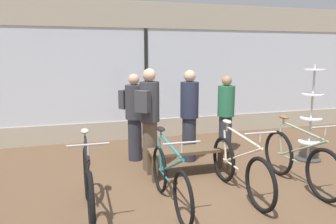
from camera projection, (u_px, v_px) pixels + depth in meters
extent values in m
plane|color=brown|center=(201.00, 197.00, 4.71)|extent=(24.00, 24.00, 0.00)
cube|color=#B2A893|center=(147.00, 129.00, 7.97)|extent=(12.00, 0.08, 0.45)
cube|color=silver|center=(146.00, 75.00, 7.73)|extent=(12.00, 0.04, 2.15)
cube|color=#B2A893|center=(145.00, 15.00, 7.49)|extent=(12.00, 0.08, 0.60)
cube|color=black|center=(146.00, 75.00, 7.71)|extent=(0.08, 0.02, 2.15)
torus|color=black|center=(86.00, 173.00, 4.60)|extent=(0.06, 0.74, 0.74)
torus|color=black|center=(91.00, 204.00, 3.67)|extent=(0.06, 0.74, 0.74)
cylinder|color=black|center=(88.00, 170.00, 4.06)|extent=(0.03, 0.92, 0.51)
cylinder|color=black|center=(86.00, 158.00, 4.52)|extent=(0.03, 0.11, 0.49)
cylinder|color=black|center=(87.00, 148.00, 4.04)|extent=(0.03, 0.85, 0.10)
cylinder|color=black|center=(87.00, 179.00, 4.39)|extent=(0.03, 0.44, 0.03)
cylinder|color=#B2B2B7|center=(85.00, 137.00, 4.43)|extent=(0.02, 0.02, 0.14)
ellipsoid|color=#B2A893|center=(85.00, 131.00, 4.42)|extent=(0.11, 0.22, 0.06)
cylinder|color=#B2B2B7|center=(88.00, 150.00, 3.62)|extent=(0.02, 0.02, 0.12)
cylinder|color=#ADADB2|center=(88.00, 145.00, 3.61)|extent=(0.46, 0.02, 0.02)
torus|color=black|center=(160.00, 169.00, 4.85)|extent=(0.05, 0.69, 0.69)
torus|color=black|center=(183.00, 199.00, 3.85)|extent=(0.05, 0.69, 0.69)
cylinder|color=#1E7A7F|center=(171.00, 166.00, 4.27)|extent=(0.03, 0.99, 0.51)
cylinder|color=#1E7A7F|center=(160.00, 154.00, 4.77)|extent=(0.03, 0.11, 0.49)
cylinder|color=#1E7A7F|center=(170.00, 145.00, 4.25)|extent=(0.03, 0.92, 0.10)
cylinder|color=#1E7A7F|center=(164.00, 175.00, 4.62)|extent=(0.03, 0.48, 0.03)
cylinder|color=#B2B2B7|center=(161.00, 134.00, 4.67)|extent=(0.02, 0.02, 0.14)
ellipsoid|color=black|center=(161.00, 129.00, 4.66)|extent=(0.11, 0.22, 0.06)
cylinder|color=#B2B2B7|center=(182.00, 148.00, 3.80)|extent=(0.02, 0.02, 0.12)
cylinder|color=#ADADB2|center=(182.00, 143.00, 3.79)|extent=(0.46, 0.02, 0.02)
torus|color=black|center=(224.00, 159.00, 5.25)|extent=(0.06, 0.72, 0.72)
torus|color=black|center=(260.00, 184.00, 4.24)|extent=(0.06, 0.72, 0.72)
cylinder|color=beige|center=(242.00, 155.00, 4.66)|extent=(0.03, 1.00, 0.51)
cylinder|color=beige|center=(225.00, 145.00, 5.17)|extent=(0.03, 0.11, 0.49)
cylinder|color=beige|center=(242.00, 136.00, 4.64)|extent=(0.03, 0.93, 0.10)
cylinder|color=beige|center=(231.00, 164.00, 5.02)|extent=(0.03, 0.48, 0.03)
cylinder|color=#B2B2B7|center=(227.00, 127.00, 5.07)|extent=(0.02, 0.02, 0.14)
ellipsoid|color=#B2A893|center=(227.00, 122.00, 5.06)|extent=(0.11, 0.22, 0.06)
cylinder|color=#B2B2B7|center=(260.00, 138.00, 4.19)|extent=(0.02, 0.02, 0.12)
cylinder|color=#ADADB2|center=(260.00, 133.00, 4.18)|extent=(0.46, 0.02, 0.02)
torus|color=black|center=(278.00, 153.00, 5.52)|extent=(0.06, 0.76, 0.76)
torus|color=black|center=(325.00, 175.00, 4.52)|extent=(0.06, 0.76, 0.76)
cylinder|color=gray|center=(302.00, 148.00, 4.94)|extent=(0.03, 1.00, 0.51)
cylinder|color=gray|center=(281.00, 140.00, 5.44)|extent=(0.03, 0.11, 0.49)
cylinder|color=gray|center=(302.00, 130.00, 4.92)|extent=(0.03, 0.92, 0.10)
cylinder|color=gray|center=(287.00, 157.00, 5.29)|extent=(0.03, 0.48, 0.03)
cylinder|color=#B2B2B7|center=(283.00, 122.00, 5.35)|extent=(0.02, 0.02, 0.14)
ellipsoid|color=brown|center=(284.00, 117.00, 5.33)|extent=(0.11, 0.22, 0.06)
cylinder|color=#B2B2B7|center=(325.00, 131.00, 4.47)|extent=(0.02, 0.02, 0.12)
cylinder|color=#ADADB2|center=(326.00, 127.00, 4.46)|extent=(0.46, 0.02, 0.02)
cylinder|color=#333333|center=(308.00, 159.00, 6.36)|extent=(0.48, 0.48, 0.03)
cylinder|color=silver|center=(311.00, 113.00, 6.20)|extent=(0.04, 0.04, 1.83)
cylinder|color=white|center=(309.00, 142.00, 6.30)|extent=(0.40, 0.40, 0.02)
cylinder|color=white|center=(311.00, 118.00, 6.22)|extent=(0.40, 0.40, 0.02)
cylinder|color=white|center=(313.00, 94.00, 6.14)|extent=(0.40, 0.40, 0.02)
cylinder|color=white|center=(315.00, 70.00, 6.05)|extent=(0.40, 0.40, 0.02)
cube|color=brown|center=(190.00, 150.00, 5.52)|extent=(1.40, 0.44, 0.05)
cube|color=brown|center=(155.00, 170.00, 5.20)|extent=(0.08, 0.08, 0.41)
cube|color=brown|center=(230.00, 162.00, 5.57)|extent=(0.08, 0.08, 0.41)
cube|color=brown|center=(149.00, 163.00, 5.54)|extent=(0.08, 0.08, 0.41)
cube|color=brown|center=(220.00, 156.00, 5.91)|extent=(0.08, 0.08, 0.41)
cylinder|color=#2D2D38|center=(135.00, 139.00, 6.28)|extent=(0.36, 0.36, 0.81)
cylinder|color=#333338|center=(134.00, 102.00, 6.15)|extent=(0.47, 0.47, 0.64)
sphere|color=tan|center=(134.00, 79.00, 6.07)|extent=(0.21, 0.21, 0.21)
cube|color=#38383D|center=(125.00, 99.00, 6.29)|extent=(0.28, 0.25, 0.36)
cylinder|color=#2D2D38|center=(189.00, 139.00, 6.23)|extent=(0.35, 0.35, 0.84)
cylinder|color=#23283D|center=(189.00, 100.00, 6.09)|extent=(0.46, 0.46, 0.67)
sphere|color=tan|center=(190.00, 76.00, 6.01)|extent=(0.22, 0.22, 0.22)
cylinder|color=#2D2D38|center=(225.00, 134.00, 6.72)|extent=(0.30, 0.30, 0.78)
cylinder|color=#286647|center=(226.00, 101.00, 6.60)|extent=(0.39, 0.39, 0.62)
sphere|color=#9E7051|center=(227.00, 81.00, 6.52)|extent=(0.20, 0.20, 0.20)
cylinder|color=brown|center=(150.00, 145.00, 5.76)|extent=(0.37, 0.37, 0.87)
cylinder|color=#333338|center=(150.00, 102.00, 5.62)|extent=(0.48, 0.48, 0.69)
sphere|color=tan|center=(149.00, 75.00, 5.54)|extent=(0.22, 0.22, 0.22)
cube|color=#38383D|center=(143.00, 102.00, 5.40)|extent=(0.27, 0.26, 0.36)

